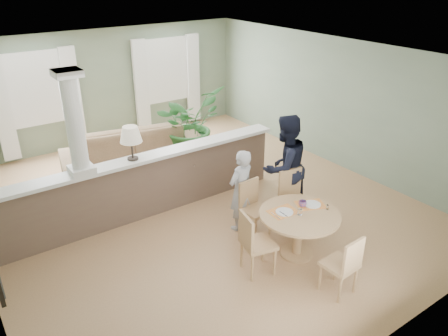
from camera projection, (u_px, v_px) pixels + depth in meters
ground at (196, 204)px, 8.06m from camera, size 8.00×8.00×0.00m
room_shell at (173, 102)px, 7.73m from camera, size 7.02×8.02×2.71m
pony_wall at (139, 180)px, 7.39m from camera, size 5.32×0.38×2.70m
sofa at (136, 155)px, 9.04m from camera, size 3.14×1.73×0.87m
houseplant at (189, 124)px, 9.62m from camera, size 1.84×1.74×1.64m
dining_table at (299, 222)px, 6.45m from camera, size 1.19×1.19×0.81m
chair_far_boy at (253, 205)px, 7.03m from camera, size 0.44×0.44×0.91m
chair_far_man at (293, 197)px, 7.19m from camera, size 0.50×0.50×1.00m
chair_near at (344, 264)px, 5.68m from camera, size 0.43×0.43×0.90m
chair_side at (254, 241)px, 6.08m from camera, size 0.52×0.52×0.96m
child_person at (241, 190)px, 7.07m from camera, size 0.57×0.43×1.40m
man_person at (284, 167)px, 7.37m from camera, size 0.92×0.73×1.83m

